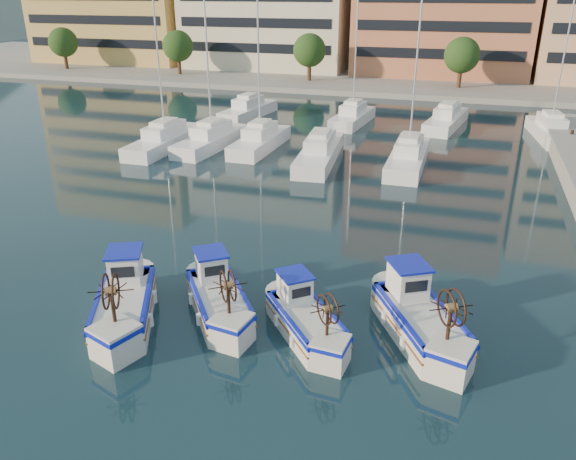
% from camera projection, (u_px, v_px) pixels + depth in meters
% --- Properties ---
extents(ground, '(300.00, 300.00, 0.00)m').
position_uv_depth(ground, '(277.00, 336.00, 19.68)').
color(ground, '#17333C').
rests_on(ground, ground).
extents(yacht_marina, '(35.92, 22.97, 11.50)m').
position_uv_depth(yacht_marina, '(354.00, 135.00, 44.41)').
color(yacht_marina, white).
rests_on(yacht_marina, ground).
extents(fishing_boat_a, '(3.63, 4.82, 2.91)m').
position_uv_depth(fishing_boat_a, '(124.00, 300.00, 20.33)').
color(fishing_boat_a, silver).
rests_on(fishing_boat_a, ground).
extents(fishing_boat_b, '(3.84, 4.32, 2.67)m').
position_uv_depth(fishing_boat_b, '(218.00, 296.00, 20.75)').
color(fishing_boat_b, silver).
rests_on(fishing_boat_b, ground).
extents(fishing_boat_c, '(3.67, 3.92, 2.47)m').
position_uv_depth(fishing_boat_c, '(305.00, 317.00, 19.52)').
color(fishing_boat_c, silver).
rests_on(fishing_boat_c, ground).
extents(fishing_boat_d, '(3.88, 4.78, 2.90)m').
position_uv_depth(fishing_boat_d, '(419.00, 316.00, 19.37)').
color(fishing_boat_d, silver).
rests_on(fishing_boat_d, ground).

